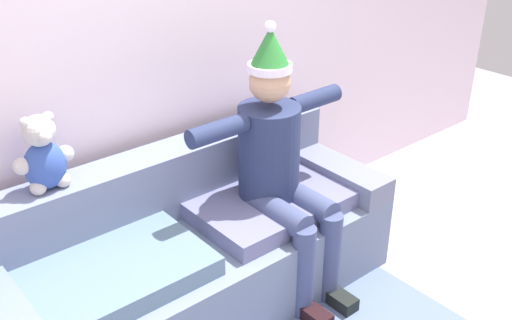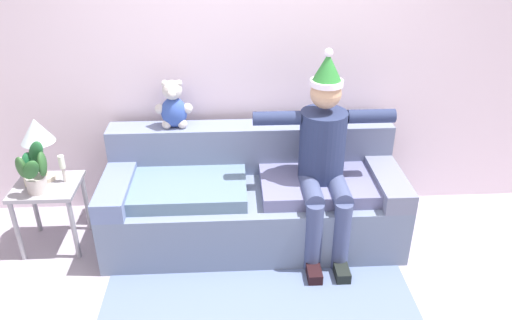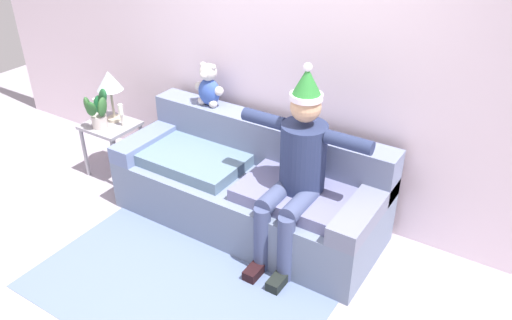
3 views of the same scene
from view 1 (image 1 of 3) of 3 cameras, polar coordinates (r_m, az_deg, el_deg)
back_wall at (r=3.25m, az=-12.57°, el=10.41°), size 7.00×0.10×2.70m
couch at (r=3.29m, az=-6.41°, el=-8.78°), size 2.24×0.87×0.83m
person_seated at (r=3.21m, az=2.35°, el=-0.27°), size 1.02×0.77×1.53m
teddy_bear at (r=2.93m, az=-19.67°, el=0.35°), size 0.29×0.17×0.38m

